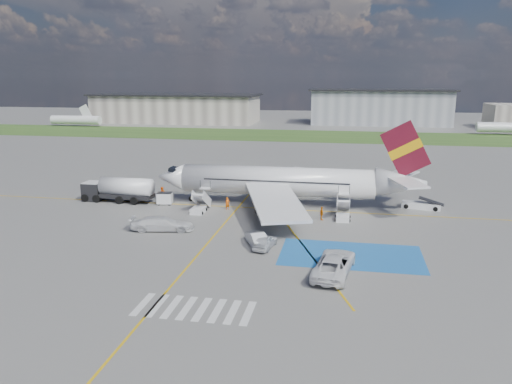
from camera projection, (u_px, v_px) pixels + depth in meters
ground at (259, 237)px, 55.08m from camera, size 400.00×400.00×0.00m
grass_strip at (316, 136)px, 146.00m from camera, size 400.00×30.00×0.01m
taxiway_line_main at (275, 209)px, 66.56m from camera, size 120.00×0.20×0.01m
taxiway_line_cross at (187, 267)px, 46.40m from camera, size 0.20×60.00×0.01m
taxiway_line_diag at (275, 209)px, 66.56m from camera, size 20.71×56.45×0.01m
staging_box at (351, 255)px, 49.47m from camera, size 14.00×8.00×0.01m
crosswalk at (194, 309)px, 38.17m from camera, size 9.00×4.00×0.01m
terminal_west at (177, 109)px, 188.12m from camera, size 60.00×22.00×10.00m
terminal_centre at (380, 107)px, 179.35m from camera, size 48.00×18.00×12.00m
airliner at (288, 182)px, 67.43m from camera, size 36.81×32.95×11.92m
airstairs_fwd at (199, 207)px, 64.95m from camera, size 1.90×5.20×3.60m
airstairs_aft at (343, 214)px, 61.67m from camera, size 1.90×5.20×3.60m
fuel_tanker at (119, 191)px, 70.18m from camera, size 10.28×3.24×3.47m
gpu_cart at (165, 199)px, 68.70m from camera, size 2.21×1.58×1.71m
belt_loader at (422, 206)px, 66.67m from camera, size 5.53×2.83×1.60m
car_silver_a at (265, 242)px, 51.34m from camera, size 2.30×4.34×1.41m
car_silver_b at (256, 238)px, 52.30m from camera, size 3.33×4.76×1.49m
van_white_a at (334, 260)px, 44.80m from camera, size 3.84×6.77×2.41m
van_white_b at (162, 222)px, 57.14m from camera, size 5.77×3.12×2.15m
crew_fwd at (228, 204)px, 66.05m from camera, size 0.73×0.69×1.68m
crew_nose at (162, 194)px, 70.84m from camera, size 1.17×1.22×1.98m
crew_aft at (322, 213)px, 61.30m from camera, size 0.73×1.07×1.69m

